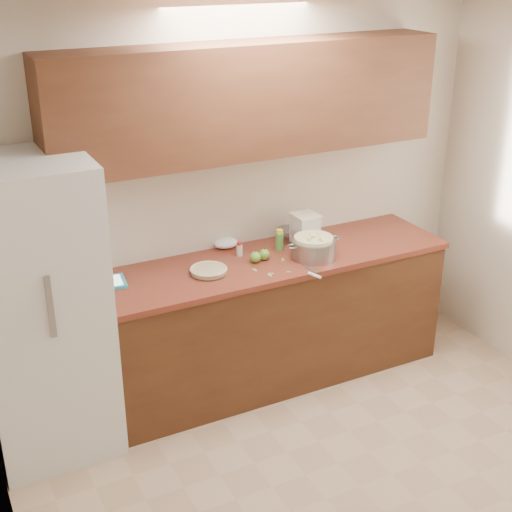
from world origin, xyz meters
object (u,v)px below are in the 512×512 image
colander (313,248)px  tablet (104,283)px  pie (209,271)px  flour_canister (305,228)px

colander → tablet: (-1.36, 0.23, -0.06)m
pie → flour_canister: bearing=11.8°
colander → tablet: bearing=170.6°
tablet → flour_canister: bearing=8.2°
pie → colander: colander is taller
colander → flour_canister: 0.27m
pie → flour_canister: size_ratio=1.18×
colander → flour_canister: size_ratio=1.89×
flour_canister → tablet: bearing=-179.0°
tablet → pie: bearing=-5.5°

